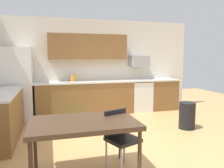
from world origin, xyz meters
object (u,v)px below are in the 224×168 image
(oven_range, at_px, (140,96))
(refrigerator, at_px, (17,84))
(microwave, at_px, (139,61))
(dining_table, at_px, (83,125))
(kettle, at_px, (73,79))
(chair_near_table, at_px, (120,134))
(trash_bin, at_px, (187,116))

(oven_range, bearing_deg, refrigerator, -178.66)
(oven_range, relative_size, microwave, 1.69)
(refrigerator, bearing_deg, microwave, 3.01)
(microwave, bearing_deg, dining_table, -122.81)
(kettle, bearing_deg, dining_table, -93.82)
(chair_near_table, bearing_deg, trash_bin, 33.21)
(kettle, bearing_deg, refrigerator, -174.83)
(dining_table, relative_size, kettle, 7.00)
(refrigerator, distance_m, trash_bin, 4.24)
(trash_bin, bearing_deg, dining_table, -150.92)
(oven_range, relative_size, dining_table, 0.65)
(dining_table, relative_size, trash_bin, 2.33)
(refrigerator, xyz_separation_m, dining_table, (1.21, -3.25, -0.21))
(chair_near_table, xyz_separation_m, trash_bin, (2.02, 1.32, -0.20))
(oven_range, distance_m, kettle, 2.07)
(oven_range, bearing_deg, dining_table, -123.59)
(microwave, relative_size, dining_table, 0.39)
(refrigerator, height_order, trash_bin, refrigerator)
(refrigerator, relative_size, dining_table, 1.33)
(refrigerator, xyz_separation_m, chair_near_table, (1.75, -3.15, -0.42))
(refrigerator, bearing_deg, trash_bin, -25.89)
(microwave, height_order, dining_table, microwave)
(chair_near_table, bearing_deg, dining_table, -169.44)
(oven_range, bearing_deg, kettle, 178.56)
(kettle, bearing_deg, chair_near_table, -84.56)
(dining_table, relative_size, chair_near_table, 1.65)
(microwave, distance_m, chair_near_table, 3.86)
(dining_table, height_order, trash_bin, dining_table)
(dining_table, bearing_deg, oven_range, 56.41)
(refrigerator, xyz_separation_m, oven_range, (3.43, 0.08, -0.47))
(oven_range, relative_size, kettle, 4.55)
(oven_range, xyz_separation_m, kettle, (-1.99, 0.05, 0.56))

